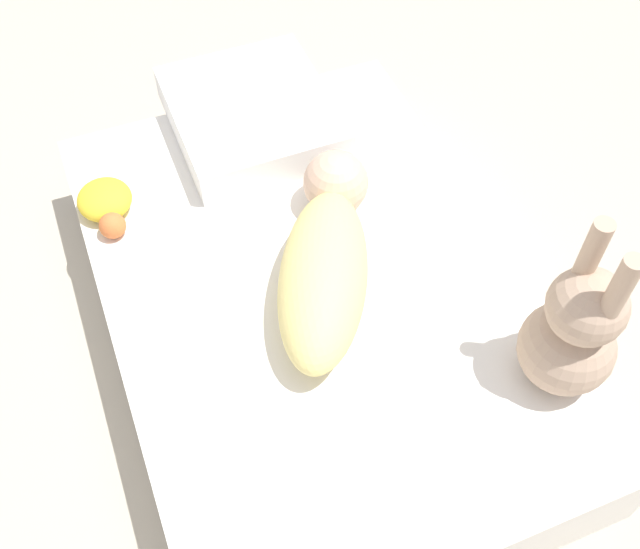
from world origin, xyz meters
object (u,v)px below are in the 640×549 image
swaddled_baby (328,256)px  bunny_plush (574,333)px  pillow (252,115)px  turtle_plush (106,204)px

swaddled_baby → bunny_plush: (0.33, 0.29, 0.06)m
bunny_plush → pillow: bearing=-159.7°
pillow → bunny_plush: size_ratio=1.04×
pillow → swaddled_baby: bearing=-0.2°
pillow → bunny_plush: (0.78, 0.29, 0.09)m
pillow → bunny_plush: 0.84m
swaddled_baby → bunny_plush: 0.45m
swaddled_baby → pillow: size_ratio=1.31×
swaddled_baby → turtle_plush: swaddled_baby is taller
bunny_plush → swaddled_baby: bearing=-139.0°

